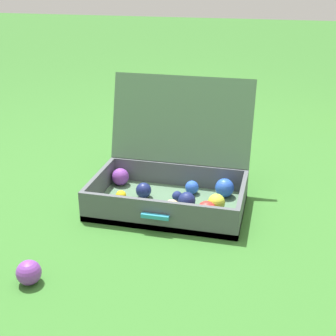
# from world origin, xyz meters

# --- Properties ---
(ground_plane) EXTENTS (16.00, 16.00, 0.00)m
(ground_plane) POSITION_xyz_m (0.00, 0.00, 0.00)
(ground_plane) COLOR #336B28
(open_suitcase) EXTENTS (0.64, 0.53, 0.51)m
(open_suitcase) POSITION_xyz_m (0.09, 0.06, 0.11)
(open_suitcase) COLOR #4C7051
(open_suitcase) RESTS_ON ground
(stray_ball_on_grass) EXTENTS (0.08, 0.08, 0.08)m
(stray_ball_on_grass) POSITION_xyz_m (-0.24, -0.61, 0.04)
(stray_ball_on_grass) COLOR purple
(stray_ball_on_grass) RESTS_ON ground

